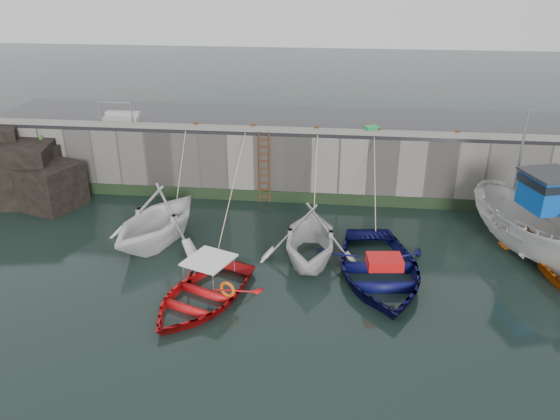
# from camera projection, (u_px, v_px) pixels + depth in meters

# --- Properties ---
(ground) EXTENTS (120.00, 120.00, 0.00)m
(ground) POSITION_uv_depth(u_px,v_px,m) (286.00, 345.00, 15.14)
(ground) COLOR black
(ground) RESTS_ON ground
(quay_back) EXTENTS (30.00, 5.00, 3.00)m
(quay_back) POSITION_uv_depth(u_px,v_px,m) (314.00, 153.00, 25.85)
(quay_back) COLOR slate
(quay_back) RESTS_ON ground
(road_back) EXTENTS (30.00, 5.00, 0.16)m
(road_back) POSITION_uv_depth(u_px,v_px,m) (315.00, 120.00, 25.20)
(road_back) COLOR black
(road_back) RESTS_ON quay_back
(kerb_back) EXTENTS (30.00, 0.30, 0.20)m
(kerb_back) POSITION_uv_depth(u_px,v_px,m) (312.00, 131.00, 23.00)
(kerb_back) COLOR slate
(kerb_back) RESTS_ON road_back
(algae_back) EXTENTS (30.00, 0.08, 0.50)m
(algae_back) POSITION_uv_depth(u_px,v_px,m) (310.00, 198.00, 24.06)
(algae_back) COLOR black
(algae_back) RESTS_ON ground
(rock_outcrop) EXTENTS (5.85, 4.24, 3.41)m
(rock_outcrop) POSITION_uv_depth(u_px,v_px,m) (19.00, 172.00, 24.22)
(rock_outcrop) COLOR black
(rock_outcrop) RESTS_ON ground
(ladder) EXTENTS (0.51, 0.08, 3.20)m
(ladder) POSITION_uv_depth(u_px,v_px,m) (264.00, 168.00, 23.68)
(ladder) COLOR #3F1E0F
(ladder) RESTS_ON ground
(boat_near_white) EXTENTS (5.39, 5.83, 2.54)m
(boat_near_white) POSITION_uv_depth(u_px,v_px,m) (159.00, 241.00, 20.83)
(boat_near_white) COLOR silver
(boat_near_white) RESTS_ON ground
(boat_near_white_rope) EXTENTS (0.04, 3.19, 3.10)m
(boat_near_white_rope) POSITION_uv_depth(u_px,v_px,m) (183.00, 206.00, 23.93)
(boat_near_white_rope) COLOR tan
(boat_near_white_rope) RESTS_ON ground
(boat_near_blue) EXTENTS (4.61, 5.34, 0.93)m
(boat_near_blue) POSITION_uv_depth(u_px,v_px,m) (202.00, 300.00, 17.16)
(boat_near_blue) COLOR red
(boat_near_blue) RESTS_ON ground
(boat_near_blue_rope) EXTENTS (0.04, 6.17, 3.10)m
(boat_near_blue_rope) POSITION_uv_depth(u_px,v_px,m) (234.00, 227.00, 21.96)
(boat_near_blue_rope) COLOR tan
(boat_near_blue_rope) RESTS_ON ground
(boat_near_blacktrim) EXTENTS (3.91, 4.51, 2.33)m
(boat_near_blacktrim) POSITION_uv_depth(u_px,v_px,m) (309.00, 258.00, 19.63)
(boat_near_blacktrim) COLOR silver
(boat_near_blacktrim) RESTS_ON ground
(boat_near_blacktrim_rope) EXTENTS (0.04, 3.61, 3.10)m
(boat_near_blacktrim_rope) POSITION_uv_depth(u_px,v_px,m) (315.00, 215.00, 23.03)
(boat_near_blacktrim_rope) COLOR tan
(boat_near_blacktrim_rope) RESTS_ON ground
(boat_near_navy) EXTENTS (4.64, 6.06, 1.17)m
(boat_near_navy) POSITION_uv_depth(u_px,v_px,m) (378.00, 277.00, 18.44)
(boat_near_navy) COLOR #090B3D
(boat_near_navy) RESTS_ON ground
(boat_near_navy_rope) EXTENTS (0.04, 4.39, 3.10)m
(boat_near_navy_rope) POSITION_uv_depth(u_px,v_px,m) (373.00, 223.00, 22.31)
(boat_near_navy_rope) COLOR tan
(boat_near_navy_rope) RESTS_ON ground
(boat_far_white) EXTENTS (4.03, 6.45, 5.33)m
(boat_far_white) POSITION_uv_depth(u_px,v_px,m) (530.00, 227.00, 19.71)
(boat_far_white) COLOR silver
(boat_far_white) RESTS_ON ground
(fish_crate) EXTENTS (0.68, 0.61, 0.33)m
(fish_crate) POSITION_uv_depth(u_px,v_px,m) (372.00, 130.00, 22.85)
(fish_crate) COLOR #198937
(fish_crate) RESTS_ON road_back
(railing) EXTENTS (1.60, 1.05, 1.00)m
(railing) POSITION_uv_depth(u_px,v_px,m) (122.00, 116.00, 24.86)
(railing) COLOR #A5A8AD
(railing) RESTS_ON road_back
(bollard_a) EXTENTS (0.18, 0.18, 0.28)m
(bollard_a) POSITION_uv_depth(u_px,v_px,m) (196.00, 126.00, 23.59)
(bollard_a) COLOR #3F1E0F
(bollard_a) RESTS_ON road_back
(bollard_b) EXTENTS (0.18, 0.18, 0.28)m
(bollard_b) POSITION_uv_depth(u_px,v_px,m) (253.00, 127.00, 23.33)
(bollard_b) COLOR #3F1E0F
(bollard_b) RESTS_ON road_back
(bollard_c) EXTENTS (0.18, 0.18, 0.28)m
(bollard_c) POSITION_uv_depth(u_px,v_px,m) (316.00, 129.00, 23.05)
(bollard_c) COLOR #3F1E0F
(bollard_c) RESTS_ON road_back
(bollard_d) EXTENTS (0.18, 0.18, 0.28)m
(bollard_d) POSITION_uv_depth(u_px,v_px,m) (379.00, 131.00, 22.78)
(bollard_d) COLOR #3F1E0F
(bollard_d) RESTS_ON road_back
(bollard_e) EXTENTS (0.18, 0.18, 0.28)m
(bollard_e) POSITION_uv_depth(u_px,v_px,m) (457.00, 134.00, 22.45)
(bollard_e) COLOR #3F1E0F
(bollard_e) RESTS_ON road_back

